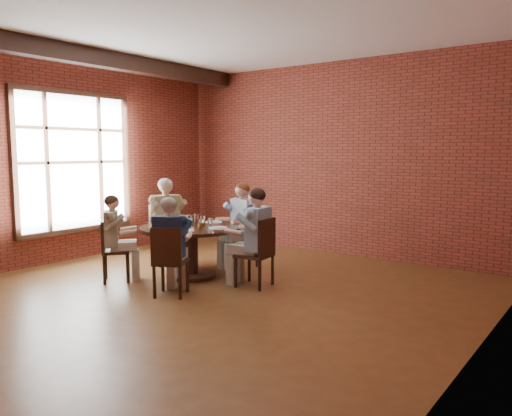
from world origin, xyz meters
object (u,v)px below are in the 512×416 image
Objects in this scene: chair_c at (165,231)px; diner_c at (167,222)px; chair_a at (260,250)px; diner_b at (241,225)px; diner_a at (254,238)px; chair_b at (245,234)px; dining_table at (191,241)px; diner_d at (116,239)px; chair_e at (169,259)px; diner_e at (171,247)px; chair_d at (111,248)px; smartphone at (184,230)px.

chair_c is 0.70× the size of diner_c.
diner_b is (-0.96, 0.79, 0.16)m from chair_a.
diner_a is 1.43× the size of chair_b.
diner_a is (1.05, 0.14, 0.14)m from dining_table.
diner_d reaches higher than chair_e.
diner_c is at bearing -39.20° from diner_d.
diner_b is 1.81m from diner_e.
chair_c is 1.28m from diner_d.
diner_c is at bearing 156.74° from dining_table.
diner_e is (1.19, 0.02, 0.15)m from chair_d.
diner_b reaches higher than chair_e.
diner_c reaches higher than chair_d.
chair_a is at bearing -112.12° from diner_d.
smartphone is (1.20, -0.78, 0.23)m from chair_c.
chair_a reaches higher than chair_d.
chair_b is at bearing -39.87° from chair_c.
chair_a is 2.06m from diner_d.
chair_c reaches higher than chair_e.
diner_e is (-0.59, -0.98, -0.04)m from diner_a.
dining_table is 1.05m from chair_b.
chair_b is 0.70× the size of diner_b.
diner_d reaches higher than dining_table.
chair_b is 1.40m from smartphone.
chair_c is at bearing -70.68° from chair_e.
diner_c reaches higher than chair_a.
chair_d is at bearing -68.21° from diner_a.
chair_a reaches higher than chair_e.
chair_b is at bearing 79.37° from dining_table.
dining_table is at bearing -90.00° from chair_e.
chair_c is 2.00m from chair_e.
chair_b is 1.04× the size of chair_e.
diner_a reaches higher than smartphone.
diner_d reaches higher than chair_a.
chair_e is (1.41, -1.29, -0.21)m from diner_c.
chair_a is 1.24m from chair_e.
diner_b is at bearing -90.00° from chair_b.
chair_a is 2.07m from diner_c.
chair_d is (-0.72, -0.86, -0.05)m from dining_table.
diner_a is 1.19m from diner_b.
chair_b is at bearing -110.70° from diner_e.
diner_b reaches higher than diner_e.
chair_b is 1.89m from diner_e.
chair_b is (-0.86, 0.88, -0.16)m from diner_a.
diner_b is 1.38× the size of chair_c.
diner_a reaches higher than chair_e.
chair_e is (-0.64, -1.06, -0.02)m from chair_a.
diner_d is at bearing -30.46° from diner_e.
chair_b is 1.29m from diner_c.
chair_d is (-1.77, -1.01, -0.19)m from diner_a.
diner_d is (0.23, -1.20, -0.09)m from diner_c.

